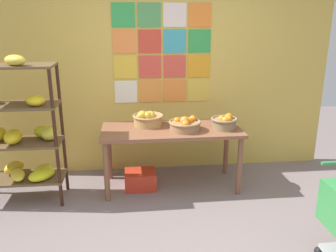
{
  "coord_description": "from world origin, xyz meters",
  "views": [
    {
      "loc": [
        -0.38,
        -2.55,
        1.96
      ],
      "look_at": [
        -0.01,
        0.88,
        0.89
      ],
      "focal_mm": 37.72,
      "sensor_mm": 36.0,
      "label": 1
    }
  ],
  "objects_px": {
    "fruit_basket_left": "(185,125)",
    "fruit_basket_right": "(148,119)",
    "fruit_basket_centre": "(225,122)",
    "produce_crate_under_table": "(140,180)",
    "banana_shelf_unit": "(20,131)",
    "display_table": "(171,136)"
  },
  "relations": [
    {
      "from": "fruit_basket_left",
      "to": "fruit_basket_right",
      "type": "xyz_separation_m",
      "value": [
        -0.41,
        0.23,
        0.02
      ]
    },
    {
      "from": "produce_crate_under_table",
      "to": "fruit_basket_centre",
      "type": "bearing_deg",
      "value": -3.67
    },
    {
      "from": "produce_crate_under_table",
      "to": "fruit_basket_left",
      "type": "bearing_deg",
      "value": -7.81
    },
    {
      "from": "display_table",
      "to": "fruit_basket_left",
      "type": "distance_m",
      "value": 0.23
    },
    {
      "from": "fruit_basket_right",
      "to": "fruit_basket_left",
      "type": "bearing_deg",
      "value": -29.06
    },
    {
      "from": "display_table",
      "to": "produce_crate_under_table",
      "type": "distance_m",
      "value": 0.65
    },
    {
      "from": "banana_shelf_unit",
      "to": "produce_crate_under_table",
      "type": "relative_size",
      "value": 4.5
    },
    {
      "from": "banana_shelf_unit",
      "to": "fruit_basket_right",
      "type": "relative_size",
      "value": 4.52
    },
    {
      "from": "fruit_basket_right",
      "to": "produce_crate_under_table",
      "type": "relative_size",
      "value": 1.0
    },
    {
      "from": "fruit_basket_centre",
      "to": "produce_crate_under_table",
      "type": "height_order",
      "value": "fruit_basket_centre"
    },
    {
      "from": "fruit_basket_centre",
      "to": "produce_crate_under_table",
      "type": "distance_m",
      "value": 1.21
    },
    {
      "from": "fruit_basket_left",
      "to": "produce_crate_under_table",
      "type": "bearing_deg",
      "value": 172.19
    },
    {
      "from": "display_table",
      "to": "produce_crate_under_table",
      "type": "relative_size",
      "value": 4.4
    },
    {
      "from": "fruit_basket_centre",
      "to": "fruit_basket_right",
      "type": "distance_m",
      "value": 0.9
    },
    {
      "from": "fruit_basket_left",
      "to": "fruit_basket_right",
      "type": "bearing_deg",
      "value": 150.94
    },
    {
      "from": "display_table",
      "to": "fruit_basket_centre",
      "type": "xyz_separation_m",
      "value": [
        0.6,
        -0.08,
        0.17
      ]
    },
    {
      "from": "fruit_basket_left",
      "to": "banana_shelf_unit",
      "type": "bearing_deg",
      "value": -177.61
    },
    {
      "from": "banana_shelf_unit",
      "to": "fruit_basket_centre",
      "type": "relative_size",
      "value": 5.38
    },
    {
      "from": "fruit_basket_right",
      "to": "produce_crate_under_table",
      "type": "bearing_deg",
      "value": -124.71
    },
    {
      "from": "fruit_basket_right",
      "to": "fruit_basket_centre",
      "type": "bearing_deg",
      "value": -14.18
    },
    {
      "from": "fruit_basket_left",
      "to": "fruit_basket_centre",
      "type": "bearing_deg",
      "value": 1.05
    },
    {
      "from": "display_table",
      "to": "fruit_basket_centre",
      "type": "height_order",
      "value": "fruit_basket_centre"
    }
  ]
}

